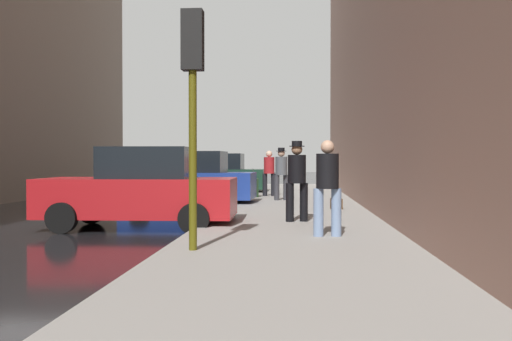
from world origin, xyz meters
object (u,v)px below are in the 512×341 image
Objects in this scene: pedestrian_with_beanie at (281,171)px; duffel_bag at (336,204)px; rolling_suitcase at (253,188)px; parked_red_hatchback at (141,190)px; pedestrian_in_red_jacket at (269,171)px; pedestrian_in_jeans at (327,183)px; fire_hydrant at (248,190)px; traffic_light at (193,77)px; parked_blue_sedan at (191,180)px; parked_dark_green_sedan at (217,175)px; pedestrian_with_fedora at (297,177)px.

pedestrian_with_beanie reaches higher than duffel_bag.
pedestrian_with_beanie is 1.71× the size of rolling_suitcase.
parked_red_hatchback is 2.48× the size of pedestrian_in_red_jacket.
pedestrian_in_jeans reaches higher than rolling_suitcase.
parked_red_hatchback is 7.60m from pedestrian_with_beanie.
parked_red_hatchback is 9.64× the size of duffel_bag.
fire_hydrant is 1.86m from rolling_suitcase.
traffic_light is 3.17m from pedestrian_in_jeans.
pedestrian_in_red_jacket is at bearing 103.23° from pedestrian_with_beanie.
pedestrian_in_jeans is at bearing -95.60° from duffel_bag.
pedestrian_in_jeans is (3.96, -2.12, 0.26)m from parked_red_hatchback.
parked_red_hatchback is 2.39× the size of pedestrian_with_beanie.
rolling_suitcase is 5.66m from duffel_bag.
parked_red_hatchback is 0.99× the size of parked_blue_sedan.
parked_dark_green_sedan is 1.17× the size of traffic_light.
traffic_light reaches higher than pedestrian_with_beanie.
pedestrian_in_red_jacket is 1.00× the size of pedestrian_in_jeans.
pedestrian_in_jeans is 5.89m from duffel_bag.
traffic_light is at bearing -141.25° from pedestrian_in_jeans.
parked_red_hatchback is 5.86m from duffel_bag.
pedestrian_with_fedora is 8.53m from rolling_suitcase.
parked_dark_green_sedan is at bearing 108.24° from fire_hydrant.
parked_dark_green_sedan is 2.47× the size of pedestrian_in_jeans.
parked_blue_sedan is 9.00m from pedestrian_in_jeans.
parked_red_hatchback is 6.02× the size of fire_hydrant.
pedestrian_with_beanie is 2.06m from rolling_suitcase.
traffic_light is 4.69m from pedestrian_with_fedora.
fire_hydrant is at bearing -71.76° from parked_dark_green_sedan.
fire_hydrant is at bearing 24.90° from parked_blue_sedan.
pedestrian_with_fedora is at bearing -108.07° from duffel_bag.
duffel_bag is at bearing 70.35° from traffic_light.
pedestrian_with_fedora is at bearing 69.08° from traffic_light.
traffic_light is 2.03× the size of pedestrian_with_fedora.
pedestrian_in_red_jacket is 1.64× the size of rolling_suitcase.
parked_dark_green_sedan reaches higher than rolling_suitcase.
pedestrian_in_jeans is at bearing -74.61° from parked_dark_green_sedan.
parked_red_hatchback is 7.03m from fire_hydrant.
pedestrian_with_beanie reaches higher than parked_red_hatchback.
fire_hydrant is 1.60× the size of duffel_bag.
rolling_suitcase is (1.83, 8.64, -0.36)m from parked_red_hatchback.
parked_red_hatchback and parked_dark_green_sedan have the same top height.
fire_hydrant is at bearing 75.12° from parked_red_hatchback.
fire_hydrant is at bearing -90.76° from rolling_suitcase.
pedestrian_with_fedora is (3.42, 0.29, 0.29)m from parked_red_hatchback.
pedestrian_in_red_jacket is at bearing 76.31° from fire_hydrant.
pedestrian_in_jeans is 0.96× the size of pedestrian_with_fedora.
fire_hydrant is 0.40× the size of pedestrian_with_fedora.
parked_dark_green_sedan is 6.01m from pedestrian_with_beanie.
pedestrian_in_red_jacket reaches higher than parked_blue_sedan.
pedestrian_with_beanie is at bearing 84.42° from traffic_light.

